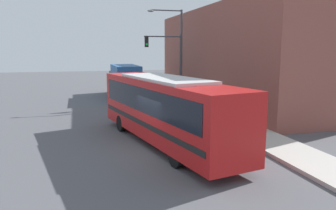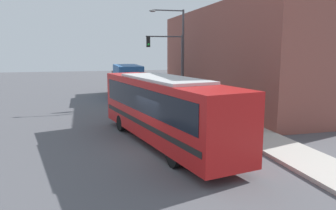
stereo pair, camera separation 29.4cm
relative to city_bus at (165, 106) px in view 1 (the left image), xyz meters
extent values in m
plane|color=#515156|center=(-0.55, -1.06, -1.93)|extent=(120.00, 120.00, 0.00)
cube|color=#B7B2A8|center=(5.16, 18.94, -1.85)|extent=(2.41, 70.00, 0.16)
cube|color=brown|center=(9.36, 11.79, 2.19)|extent=(6.00, 23.70, 8.25)
cube|color=red|center=(0.00, 0.00, -0.11)|extent=(4.64, 11.63, 2.84)
cube|color=black|center=(0.00, 0.00, 0.40)|extent=(4.49, 10.75, 1.16)
cube|color=black|center=(0.00, 0.00, -0.74)|extent=(4.58, 11.19, 0.24)
cube|color=silver|center=(0.00, 0.00, 1.36)|extent=(3.43, 6.57, 0.16)
cylinder|color=black|center=(0.34, 3.67, -1.46)|extent=(0.46, 0.97, 0.93)
cylinder|color=black|center=(-1.75, 3.24, -1.46)|extent=(0.46, 0.97, 0.93)
cylinder|color=black|center=(1.67, -2.85, -1.46)|extent=(0.46, 0.97, 0.93)
cylinder|color=black|center=(-0.42, -3.28, -1.46)|extent=(0.46, 0.97, 0.93)
cube|color=#265999|center=(0.41, 16.03, -0.10)|extent=(2.23, 5.68, 2.76)
cube|color=#262628|center=(0.41, 19.98, -0.50)|extent=(2.12, 2.21, 1.96)
cylinder|color=black|center=(-0.56, 19.59, -1.48)|extent=(0.25, 0.90, 0.90)
cylinder|color=black|center=(-0.56, 14.97, -1.48)|extent=(0.25, 0.90, 0.90)
cylinder|color=gold|center=(4.55, 2.18, -1.45)|extent=(0.24, 0.24, 0.63)
sphere|color=gold|center=(4.55, 2.18, -1.06)|extent=(0.23, 0.23, 0.23)
cylinder|color=gold|center=(4.55, 2.05, -1.42)|extent=(0.11, 0.15, 0.11)
cylinder|color=#47474C|center=(4.70, 12.21, 1.12)|extent=(0.16, 0.16, 5.77)
cylinder|color=#47474C|center=(3.10, 12.21, 3.86)|extent=(3.20, 0.11, 0.11)
cube|color=black|center=(1.70, 12.21, 3.41)|extent=(0.30, 0.24, 0.90)
sphere|color=#19D83F|center=(1.70, 12.07, 3.18)|extent=(0.18, 0.18, 0.18)
cylinder|color=#47474C|center=(4.55, 8.95, -1.17)|extent=(0.06, 0.06, 1.19)
cylinder|color=#4C4C51|center=(4.55, 8.95, -0.46)|extent=(0.14, 0.14, 0.22)
cylinder|color=#47474C|center=(4.80, 12.24, 2.18)|extent=(0.18, 0.18, 7.89)
cylinder|color=#47474C|center=(3.44, 12.24, 6.03)|extent=(2.72, 0.11, 0.11)
ellipsoid|color=gray|center=(2.08, 12.24, 5.95)|extent=(0.56, 0.28, 0.20)
camera|label=1|loc=(-4.13, -15.32, 2.75)|focal=35.00mm
camera|label=2|loc=(-3.85, -15.39, 2.75)|focal=35.00mm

